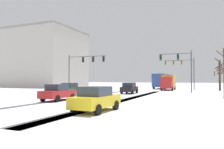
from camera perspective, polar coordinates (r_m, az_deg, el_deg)
wheel_track_left_lane at (r=23.59m, az=4.79°, el=-6.38°), size 0.95×31.58×0.01m
wheel_track_right_lane at (r=23.64m, az=4.41°, el=-6.37°), size 1.18×31.58×0.01m
wheel_track_center at (r=26.03m, az=-7.88°, el=-5.90°), size 0.86×31.58×0.01m
sidewalk_kerb_right at (r=21.04m, az=22.49°, el=-6.73°), size 4.00×31.58×0.12m
traffic_signal_near_right at (r=34.87m, az=17.44°, el=2.83°), size 4.88×0.57×6.50m
traffic_signal_far_right at (r=46.95m, az=17.86°, el=2.00°), size 6.03×0.39×6.50m
traffic_signal_near_left at (r=38.11m, az=-7.57°, el=2.78°), size 7.11×0.61×6.50m
car_black_lead at (r=32.32m, az=4.59°, el=-3.59°), size 1.95×4.16×1.62m
car_dark_green_second at (r=31.06m, az=-11.00°, el=-3.66°), size 1.88×4.13×1.62m
car_red_third at (r=22.00m, az=-14.08°, el=-4.58°), size 1.94×4.15×1.62m
car_yellow_cab_fourth at (r=14.08m, az=-4.24°, el=-6.43°), size 1.98×4.17×1.62m
bus_oncoming at (r=52.66m, az=13.21°, el=-1.44°), size 3.03×11.10×3.38m
box_truck_delivery at (r=44.86m, az=14.62°, el=-1.90°), size 2.40×7.44×3.02m
bare_tree_sidewalk_far at (r=46.44m, az=26.45°, el=0.22°), size 2.06×1.99×6.27m
office_building_far_left_block at (r=66.49m, az=-16.96°, el=3.94°), size 19.05×17.90×16.35m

